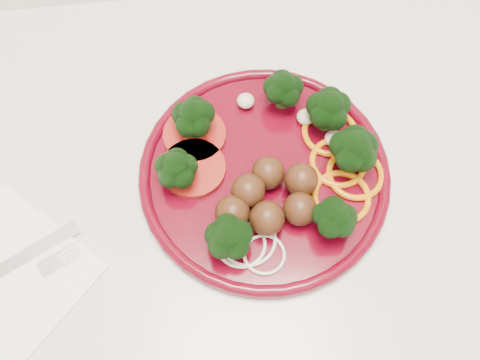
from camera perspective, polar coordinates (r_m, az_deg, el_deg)
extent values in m
cube|color=white|center=(1.08, 2.26, -10.46)|extent=(2.40, 0.60, 0.87)
cube|color=silver|center=(0.65, 3.67, -0.07)|extent=(2.40, 0.60, 0.03)
cylinder|color=#4C0310|center=(0.63, 2.59, 0.56)|extent=(0.29, 0.29, 0.01)
torus|color=#4C0310|center=(0.63, 2.62, 0.80)|extent=(0.30, 0.30, 0.01)
sphere|color=#4D2613|center=(0.60, 3.01, 0.81)|extent=(0.04, 0.04, 0.04)
sphere|color=#4D2613|center=(0.59, 6.42, -3.05)|extent=(0.04, 0.04, 0.04)
sphere|color=#4D2613|center=(0.58, -0.80, -3.46)|extent=(0.04, 0.04, 0.04)
sphere|color=#4D2613|center=(0.59, 0.86, -1.32)|extent=(0.04, 0.04, 0.04)
sphere|color=#4D2613|center=(0.60, 6.51, -0.15)|extent=(0.04, 0.04, 0.04)
sphere|color=#4D2613|center=(0.58, 2.90, -4.09)|extent=(0.04, 0.04, 0.04)
torus|color=#CF6E07|center=(0.64, 10.43, 1.89)|extent=(0.07, 0.07, 0.01)
torus|color=#CF6E07|center=(0.62, 10.77, -1.79)|extent=(0.07, 0.07, 0.01)
torus|color=#CF6E07|center=(0.66, 9.57, 5.06)|extent=(0.07, 0.07, 0.01)
torus|color=#CF6E07|center=(0.64, 12.19, 0.62)|extent=(0.07, 0.07, 0.01)
cylinder|color=#720A07|center=(0.65, -4.87, 4.80)|extent=(0.08, 0.08, 0.01)
cylinder|color=#720A07|center=(0.63, -5.00, 1.26)|extent=(0.08, 0.08, 0.01)
torus|color=beige|center=(0.59, 0.12, -6.84)|extent=(0.06, 0.06, 0.00)
torus|color=beige|center=(0.59, 2.60, -7.92)|extent=(0.05, 0.05, 0.00)
torus|color=beige|center=(0.59, 0.81, -6.28)|extent=(0.06, 0.06, 0.00)
ellipsoid|color=#C6B793|center=(0.66, 6.99, 6.64)|extent=(0.02, 0.02, 0.02)
ellipsoid|color=#C6B793|center=(0.67, 0.61, 8.39)|extent=(0.02, 0.02, 0.02)
ellipsoid|color=#C6B793|center=(0.65, 9.93, 4.33)|extent=(0.02, 0.02, 0.02)
cube|color=silver|center=(0.64, -20.95, -7.00)|extent=(0.10, 0.06, 0.00)
cube|color=silver|center=(0.63, -19.69, -8.61)|extent=(0.03, 0.03, 0.00)
cube|color=silver|center=(0.62, -17.61, -8.21)|extent=(0.02, 0.01, 0.00)
cube|color=silver|center=(0.62, -17.82, -7.81)|extent=(0.02, 0.01, 0.00)
cube|color=silver|center=(0.63, -18.03, -7.42)|extent=(0.02, 0.01, 0.00)
cube|color=silver|center=(0.63, -18.23, -7.04)|extent=(0.02, 0.01, 0.00)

